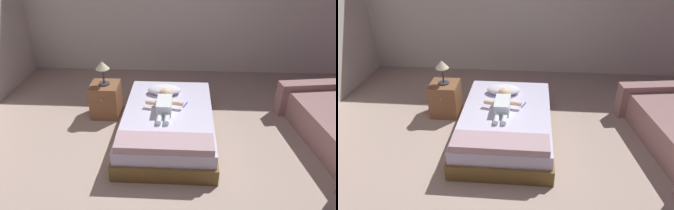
# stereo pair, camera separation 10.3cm
# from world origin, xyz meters

# --- Properties ---
(ground_plane) EXTENTS (8.00, 8.00, 0.00)m
(ground_plane) POSITION_xyz_m (0.00, 0.00, 0.00)
(ground_plane) COLOR #B09A8C
(wall_behind_bed) EXTENTS (8.00, 0.12, 2.54)m
(wall_behind_bed) POSITION_xyz_m (0.00, 3.00, 1.27)
(wall_behind_bed) COLOR silver
(wall_behind_bed) RESTS_ON ground_plane
(bed) EXTENTS (1.18, 1.85, 0.36)m
(bed) POSITION_xyz_m (-0.22, 0.79, 0.18)
(bed) COLOR brown
(bed) RESTS_ON ground_plane
(pillow) EXTENTS (0.47, 0.27, 0.11)m
(pillow) POSITION_xyz_m (-0.30, 1.30, 0.42)
(pillow) COLOR white
(pillow) RESTS_ON bed
(baby) EXTENTS (0.50, 0.71, 0.18)m
(baby) POSITION_xyz_m (-0.27, 0.89, 0.44)
(baby) COLOR silver
(baby) RESTS_ON bed
(toothbrush) EXTENTS (0.07, 0.15, 0.02)m
(toothbrush) POSITION_xyz_m (0.00, 0.98, 0.37)
(toothbrush) COLOR blue
(toothbrush) RESTS_ON bed
(nightstand) EXTENTS (0.40, 0.43, 0.49)m
(nightstand) POSITION_xyz_m (-1.15, 1.28, 0.24)
(nightstand) COLOR brown
(nightstand) RESTS_ON ground_plane
(lamp) EXTENTS (0.19, 0.19, 0.35)m
(lamp) POSITION_xyz_m (-1.15, 1.28, 0.75)
(lamp) COLOR #333338
(lamp) RESTS_ON nightstand
(blanket) EXTENTS (1.06, 0.32, 0.08)m
(blanket) POSITION_xyz_m (-0.22, 0.07, 0.40)
(blanket) COLOR #B5969F
(blanket) RESTS_ON bed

